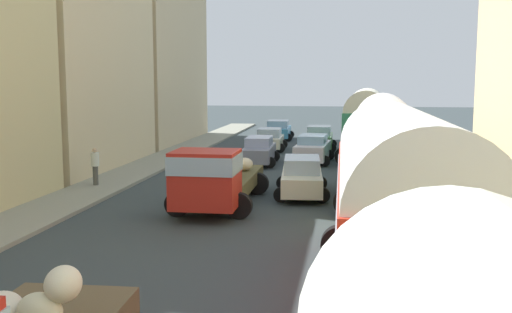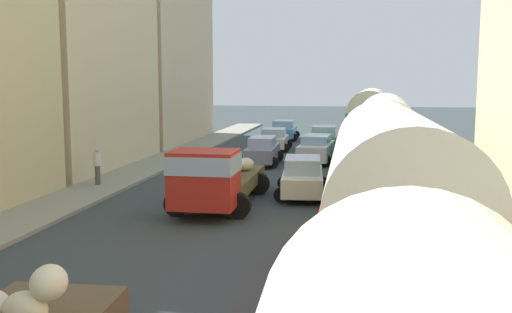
{
  "view_description": "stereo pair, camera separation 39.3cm",
  "coord_description": "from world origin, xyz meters",
  "views": [
    {
      "loc": [
        3.44,
        1.77,
        4.8
      ],
      "look_at": [
        0.0,
        23.87,
        1.85
      ],
      "focal_mm": 41.89,
      "sensor_mm": 36.0,
      "label": 1
    },
    {
      "loc": [
        3.83,
        1.84,
        4.8
      ],
      "look_at": [
        0.0,
        23.87,
        1.85
      ],
      "focal_mm": 41.89,
      "sensor_mm": 36.0,
      "label": 2
    }
  ],
  "objects": [
    {
      "name": "sidewalk_left",
      "position": [
        -7.25,
        27.0,
        0.07
      ],
      "size": [
        2.5,
        70.0,
        0.14
      ],
      "primitive_type": "cube",
      "color": "gray",
      "rests_on": "ground"
    },
    {
      "name": "sidewalk_right",
      "position": [
        7.25,
        27.0,
        0.07
      ],
      "size": [
        2.5,
        70.0,
        0.14
      ],
      "primitive_type": "cube",
      "color": "#A9AF97",
      "rests_on": "ground"
    },
    {
      "name": "car_2",
      "position": [
        -1.99,
        47.86,
        0.76
      ],
      "size": [
        2.47,
        4.18,
        1.52
      ],
      "color": "#4393C1",
      "rests_on": "ground"
    },
    {
      "name": "car_0",
      "position": [
        -1.46,
        34.37,
        0.78
      ],
      "size": [
        2.18,
        4.23,
        1.55
      ],
      "color": "gray",
      "rests_on": "ground"
    },
    {
      "name": "building_left_3",
      "position": [
        -10.54,
        31.65,
        7.29
      ],
      "size": [
        4.49,
        11.64,
        14.53
      ],
      "color": "beige",
      "rests_on": "ground"
    },
    {
      "name": "parked_bus_1",
      "position": [
        4.49,
        14.09,
        2.32
      ],
      "size": [
        3.42,
        9.45,
        4.2
      ],
      "color": "red",
      "rests_on": "ground"
    },
    {
      "name": "ground_plane",
      "position": [
        0.0,
        27.0,
        0.0
      ],
      "size": [
        154.0,
        154.0,
        0.0
      ],
      "primitive_type": "plane",
      "color": "#333C3E"
    },
    {
      "name": "car_4",
      "position": [
        1.6,
        25.79,
        0.8
      ],
      "size": [
        2.4,
        4.42,
        1.6
      ],
      "color": "beige",
      "rests_on": "ground"
    },
    {
      "name": "parked_bus_3",
      "position": [
        4.46,
        37.37,
        2.29
      ],
      "size": [
        3.51,
        8.31,
        4.15
      ],
      "color": "#338A61",
      "rests_on": "ground"
    },
    {
      "name": "car_6",
      "position": [
        1.51,
        41.62,
        0.81
      ],
      "size": [
        2.35,
        3.93,
        1.62
      ],
      "color": "#558D52",
      "rests_on": "ground"
    },
    {
      "name": "pedestrian_1",
      "position": [
        -7.47,
        26.14,
        1.01
      ],
      "size": [
        0.46,
        0.46,
        1.78
      ],
      "color": "#51524A",
      "rests_on": "ground"
    },
    {
      "name": "parked_bus_2",
      "position": [
        4.77,
        25.12,
        2.27
      ],
      "size": [
        3.61,
        8.89,
        4.13
      ],
      "color": "gold",
      "rests_on": "ground"
    },
    {
      "name": "car_1",
      "position": [
        -1.74,
        40.83,
        0.74
      ],
      "size": [
        2.34,
        3.66,
        1.48
      ],
      "color": "beige",
      "rests_on": "ground"
    },
    {
      "name": "building_left_4",
      "position": [
        -10.86,
        44.8,
        6.23
      ],
      "size": [
        5.18,
        13.35,
        12.4
      ],
      "color": "#CAB78E",
      "rests_on": "ground"
    },
    {
      "name": "car_5",
      "position": [
        1.45,
        35.52,
        0.81
      ],
      "size": [
        2.42,
        4.41,
        1.59
      ],
      "color": "silver",
      "rests_on": "ground"
    },
    {
      "name": "cargo_truck_1",
      "position": [
        -1.29,
        22.72,
        1.21
      ],
      "size": [
        3.09,
        7.31,
        2.38
      ],
      "color": "#AF251A",
      "rests_on": "ground"
    }
  ]
}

